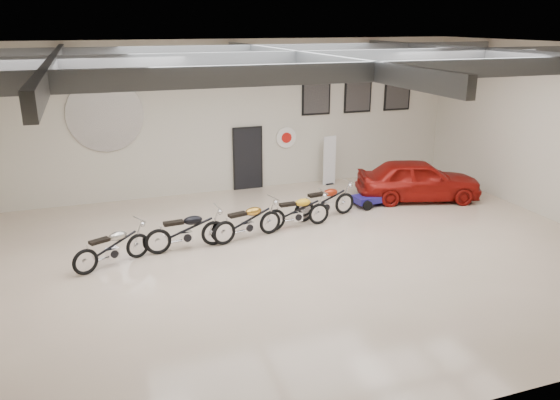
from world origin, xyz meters
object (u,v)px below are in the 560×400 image
object	(u,v)px
motorcycle_yellow	(297,210)
vintage_car	(418,180)
banner_stand	(329,160)
motorcycle_gold	(248,221)
motorcycle_red	(325,201)
go_kart	(379,195)
motorcycle_silver	(112,246)
motorcycle_black	(186,230)

from	to	relation	value
motorcycle_yellow	vintage_car	size ratio (longest dim) A/B	0.49
banner_stand	motorcycle_gold	size ratio (longest dim) A/B	0.89
motorcycle_yellow	motorcycle_red	xyz separation A→B (m)	(1.06, 0.48, 0.02)
go_kart	banner_stand	bearing A→B (deg)	97.50
motorcycle_silver	vintage_car	xyz separation A→B (m)	(9.63, 1.99, 0.17)
motorcycle_yellow	vintage_car	xyz separation A→B (m)	(4.60, 1.07, 0.17)
motorcycle_silver	vintage_car	world-z (taller)	vintage_car
go_kart	motorcycle_red	bearing A→B (deg)	-170.09
motorcycle_yellow	go_kart	distance (m)	3.35
motorcycle_silver	go_kart	distance (m)	8.44
banner_stand	motorcycle_gold	world-z (taller)	banner_stand
banner_stand	go_kart	size ratio (longest dim) A/B	1.02
motorcycle_silver	go_kart	world-z (taller)	motorcycle_silver
banner_stand	motorcycle_red	bearing A→B (deg)	-124.97
motorcycle_yellow	motorcycle_black	bearing A→B (deg)	-173.66
banner_stand	motorcycle_black	size ratio (longest dim) A/B	0.87
motorcycle_black	motorcycle_gold	distance (m)	1.67
motorcycle_red	banner_stand	bearing A→B (deg)	54.43
motorcycle_black	motorcycle_gold	bearing A→B (deg)	1.19
motorcycle_gold	motorcycle_red	bearing A→B (deg)	4.39
motorcycle_black	go_kart	xyz separation A→B (m)	(6.38, 1.57, -0.22)
motorcycle_black	motorcycle_red	xyz separation A→B (m)	(4.26, 1.01, -0.01)
banner_stand	motorcycle_gold	xyz separation A→B (m)	(-4.16, -4.00, -0.37)
motorcycle_black	motorcycle_red	distance (m)	4.38
motorcycle_black	motorcycle_silver	bearing A→B (deg)	-172.32
motorcycle_black	motorcycle_red	size ratio (longest dim) A/B	1.02
motorcycle_gold	go_kart	distance (m)	4.93
motorcycle_gold	motorcycle_red	size ratio (longest dim) A/B	0.99
banner_stand	vintage_car	size ratio (longest dim) A/B	0.45
banner_stand	vintage_car	distance (m)	3.25
go_kart	motorcycle_silver	bearing A→B (deg)	-171.34
motorcycle_black	motorcycle_gold	size ratio (longest dim) A/B	1.02
motorcycle_black	motorcycle_gold	world-z (taller)	motorcycle_black
motorcycle_black	go_kart	size ratio (longest dim) A/B	1.17
motorcycle_gold	motorcycle_black	bearing A→B (deg)	171.89
motorcycle_yellow	go_kart	xyz separation A→B (m)	(3.18, 1.04, -0.18)
motorcycle_yellow	motorcycle_red	size ratio (longest dim) A/B	0.96
motorcycle_silver	motorcycle_red	size ratio (longest dim) A/B	0.95
banner_stand	motorcycle_red	size ratio (longest dim) A/B	0.88
banner_stand	go_kart	distance (m)	2.71
motorcycle_red	vintage_car	world-z (taller)	vintage_car
motorcycle_black	motorcycle_yellow	distance (m)	3.25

